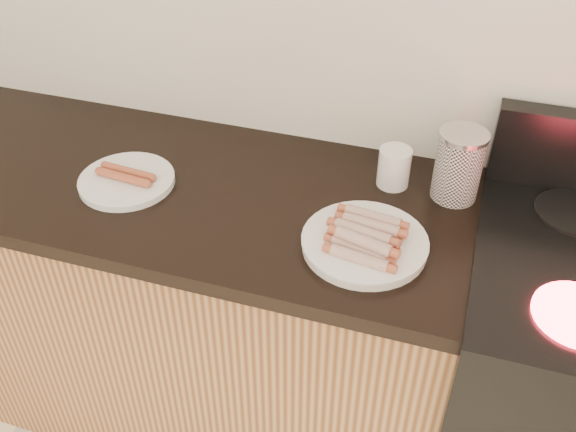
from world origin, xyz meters
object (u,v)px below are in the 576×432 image
(main_plate, at_px, (364,244))
(side_plate, at_px, (127,181))
(mug, at_px, (394,167))
(canister, at_px, (459,165))

(main_plate, relative_size, side_plate, 1.16)
(main_plate, height_order, mug, mug)
(canister, height_order, mug, canister)
(mug, bearing_deg, main_plate, -93.34)
(main_plate, height_order, canister, canister)
(main_plate, relative_size, mug, 2.76)
(side_plate, xyz_separation_m, mug, (0.64, 0.20, 0.04))
(side_plate, relative_size, mug, 2.39)
(mug, bearing_deg, canister, -1.29)
(canister, bearing_deg, mug, 178.71)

